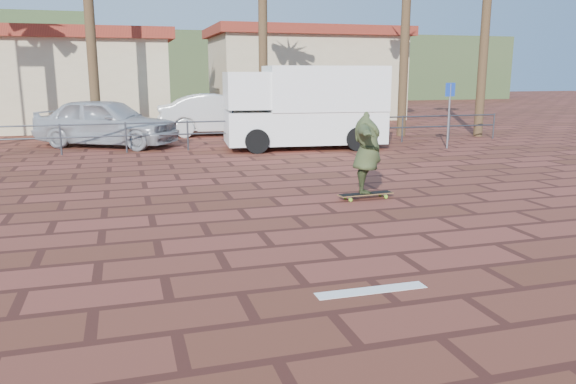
{
  "coord_description": "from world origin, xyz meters",
  "views": [
    {
      "loc": [
        -2.06,
        -7.04,
        2.58
      ],
      "look_at": [
        0.28,
        0.97,
        0.8
      ],
      "focal_mm": 35.0,
      "sensor_mm": 36.0,
      "label": 1
    }
  ],
  "objects_px": {
    "longboard": "(366,194)",
    "car_white": "(220,114)",
    "skateboarder": "(367,153)",
    "car_silver": "(107,122)",
    "campervan": "(305,105)"
  },
  "relations": [
    {
      "from": "skateboarder",
      "to": "car_silver",
      "type": "bearing_deg",
      "value": 46.04
    },
    {
      "from": "skateboarder",
      "to": "car_white",
      "type": "bearing_deg",
      "value": 22.58
    },
    {
      "from": "car_white",
      "to": "skateboarder",
      "type": "bearing_deg",
      "value": -174.55
    },
    {
      "from": "skateboarder",
      "to": "campervan",
      "type": "relative_size",
      "value": 0.37
    },
    {
      "from": "car_white",
      "to": "longboard",
      "type": "bearing_deg",
      "value": -174.55
    },
    {
      "from": "longboard",
      "to": "car_white",
      "type": "height_order",
      "value": "car_white"
    },
    {
      "from": "car_silver",
      "to": "car_white",
      "type": "height_order",
      "value": "car_silver"
    },
    {
      "from": "car_silver",
      "to": "car_white",
      "type": "bearing_deg",
      "value": -29.56
    },
    {
      "from": "skateboarder",
      "to": "car_white",
      "type": "height_order",
      "value": "skateboarder"
    },
    {
      "from": "longboard",
      "to": "campervan",
      "type": "distance_m",
      "value": 8.26
    },
    {
      "from": "longboard",
      "to": "car_silver",
      "type": "distance_m",
      "value": 11.71
    },
    {
      "from": "skateboarder",
      "to": "campervan",
      "type": "height_order",
      "value": "campervan"
    },
    {
      "from": "longboard",
      "to": "car_white",
      "type": "relative_size",
      "value": 0.24
    },
    {
      "from": "longboard",
      "to": "car_silver",
      "type": "relative_size",
      "value": 0.24
    },
    {
      "from": "car_white",
      "to": "car_silver",
      "type": "bearing_deg",
      "value": 122.28
    }
  ]
}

